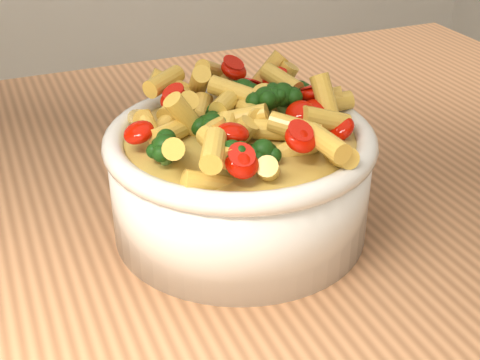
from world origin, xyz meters
name	(u,v)px	position (x,y,z in m)	size (l,w,h in m)	color
table	(170,297)	(0.00, 0.00, 0.80)	(1.20, 0.80, 0.90)	#B4784D
serving_bowl	(240,179)	(0.05, -0.05, 0.95)	(0.22, 0.22, 0.10)	silver
pasta_salad	(240,114)	(0.05, -0.05, 1.01)	(0.18, 0.18, 0.04)	#F2C14C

